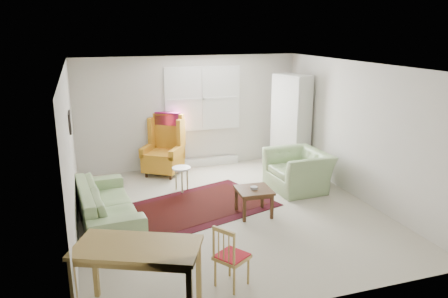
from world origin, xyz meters
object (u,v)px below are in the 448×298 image
object	(u,v)px
wingback_chair	(163,145)
stool	(182,179)
desk_chair	(232,255)
armchair	(298,167)
coffee_table	(254,202)
sofa	(107,196)
desk	(139,281)
cabinet	(291,122)

from	to	relation	value
wingback_chair	stool	distance (m)	1.18
wingback_chair	desk_chair	bearing A→B (deg)	-56.10
armchair	desk_chair	xyz separation A→B (m)	(-2.34, -2.78, -0.05)
coffee_table	sofa	bearing A→B (deg)	168.04
coffee_table	desk_chair	world-z (taller)	desk_chair
coffee_table	desk	size ratio (longest dim) A/B	0.43
cabinet	desk_chair	world-z (taller)	cabinet
armchair	stool	size ratio (longest dim) A/B	2.41
sofa	coffee_table	world-z (taller)	sofa
armchair	coffee_table	distance (m)	1.58
wingback_chair	stool	xyz separation A→B (m)	(0.16, -1.10, -0.41)
coffee_table	stool	bearing A→B (deg)	121.32
coffee_table	desk	bearing A→B (deg)	-136.16
wingback_chair	desk	xyz separation A→B (m)	(-1.13, -4.70, -0.23)
sofa	coffee_table	size ratio (longest dim) A/B	3.77
armchair	coffee_table	size ratio (longest dim) A/B	2.04
sofa	armchair	bearing A→B (deg)	-88.88
desk_chair	desk	bearing A→B (deg)	67.60
cabinet	stool	bearing A→B (deg)	175.86
sofa	desk	size ratio (longest dim) A/B	1.61
desk	wingback_chair	bearing A→B (deg)	76.44
coffee_table	stool	world-z (taller)	stool
sofa	desk_chair	distance (m)	2.73
sofa	stool	bearing A→B (deg)	-60.90
armchair	sofa	bearing A→B (deg)	-87.33
coffee_table	cabinet	distance (m)	2.90
cabinet	coffee_table	bearing A→B (deg)	-147.26
sofa	cabinet	world-z (taller)	cabinet
sofa	wingback_chair	distance (m)	2.47
stool	desk_chair	world-z (taller)	desk_chair
stool	desk_chair	xyz separation A→B (m)	(-0.14, -3.38, 0.17)
sofa	armchair	xyz separation A→B (m)	(3.67, 0.38, 0.02)
sofa	cabinet	xyz separation A→B (m)	(4.12, 1.66, 0.62)
stool	sofa	bearing A→B (deg)	-146.04
sofa	coffee_table	distance (m)	2.43
armchair	wingback_chair	distance (m)	2.92
coffee_table	cabinet	bearing A→B (deg)	51.06
wingback_chair	desk_chair	distance (m)	4.48
stool	desk	bearing A→B (deg)	-109.75
stool	desk_chair	bearing A→B (deg)	-92.41
coffee_table	wingback_chair	bearing A→B (deg)	112.40
coffee_table	desk_chair	size ratio (longest dim) A/B	0.70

